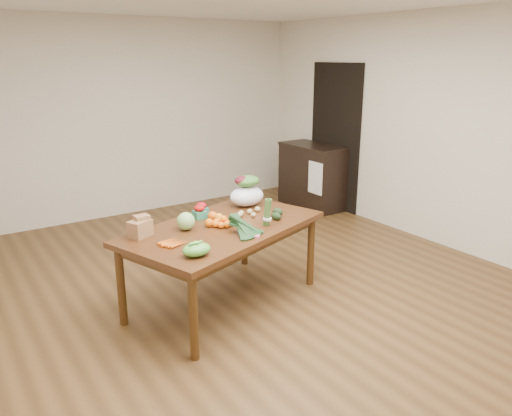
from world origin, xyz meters
TOP-DOWN VIEW (x-y plane):
  - floor at (0.00, 0.00)m, footprint 6.00×6.00m
  - room_walls at (0.00, 0.00)m, footprint 5.02×6.02m
  - dining_table at (-0.43, -0.15)m, footprint 2.02×1.52m
  - doorway_dark at (2.48, 1.60)m, footprint 0.02×1.00m
  - cabinet at (2.22, 1.78)m, footprint 0.52×1.02m
  - dish_towel at (1.96, 1.40)m, footprint 0.02×0.28m
  - paper_bag at (-1.14, -0.01)m, footprint 0.29×0.27m
  - cabbage at (-0.75, -0.07)m, footprint 0.16×0.16m
  - strawberry_basket_a at (-0.50, 0.15)m, footprint 0.14×0.14m
  - strawberry_basket_b at (-0.44, 0.24)m, footprint 0.13×0.13m
  - orange_a at (-0.55, -0.11)m, footprint 0.08×0.08m
  - orange_b at (-0.44, 0.03)m, footprint 0.09×0.09m
  - orange_c at (-0.40, -0.03)m, footprint 0.08×0.08m
  - mandarin_cluster at (-0.43, -0.16)m, footprint 0.23×0.23m
  - carrots at (-0.99, -0.32)m, footprint 0.27×0.25m
  - snap_pea_bag at (-0.95, -0.64)m, footprint 0.22×0.17m
  - kale_bunch at (-0.39, -0.48)m, footprint 0.43×0.48m
  - asparagus_bundle at (-0.11, -0.37)m, footprint 0.11×0.14m
  - potato_a at (-0.18, -0.03)m, footprint 0.06×0.05m
  - potato_b at (-0.08, -0.10)m, footprint 0.05×0.05m
  - potato_c at (-0.05, 0.01)m, footprint 0.06×0.05m
  - potato_d at (-0.14, 0.02)m, footprint 0.05×0.05m
  - potato_e at (0.05, 0.02)m, footprint 0.06×0.05m
  - avocado_a at (0.05, -0.28)m, footprint 0.10×0.12m
  - avocado_b at (0.14, -0.18)m, footprint 0.10×0.13m
  - salad_bag at (0.08, 0.25)m, footprint 0.43×0.37m

SIDE VIEW (x-z plane):
  - floor at x=0.00m, z-range 0.00..0.00m
  - dining_table at x=-0.43m, z-range 0.00..0.75m
  - cabinet at x=2.22m, z-range 0.00..0.94m
  - dish_towel at x=1.96m, z-range 0.33..0.78m
  - carrots at x=-0.99m, z-range 0.75..0.78m
  - potato_b at x=-0.08m, z-range 0.75..0.79m
  - potato_d at x=-0.14m, z-range 0.75..0.80m
  - potato_c at x=-0.05m, z-range 0.75..0.80m
  - potato_a at x=-0.18m, z-range 0.75..0.80m
  - potato_e at x=0.05m, z-range 0.75..0.80m
  - avocado_a at x=0.05m, z-range 0.75..0.82m
  - avocado_b at x=0.14m, z-range 0.75..0.82m
  - orange_a at x=-0.55m, z-range 0.75..0.83m
  - orange_c at x=-0.40m, z-range 0.75..0.83m
  - orange_b at x=-0.44m, z-range 0.75..0.84m
  - strawberry_basket_b at x=-0.44m, z-range 0.75..0.84m
  - mandarin_cluster at x=-0.43m, z-range 0.75..0.85m
  - strawberry_basket_a at x=-0.50m, z-range 0.75..0.85m
  - snap_pea_bag at x=-0.95m, z-range 0.75..0.85m
  - cabbage at x=-0.75m, z-range 0.75..0.91m
  - kale_bunch at x=-0.39m, z-range 0.75..0.91m
  - paper_bag at x=-1.14m, z-range 0.75..0.92m
  - asparagus_bundle at x=-0.11m, z-range 0.75..1.00m
  - salad_bag at x=0.08m, z-range 0.75..1.03m
  - doorway_dark at x=2.48m, z-range 0.00..2.10m
  - room_walls at x=0.00m, z-range 0.00..2.70m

